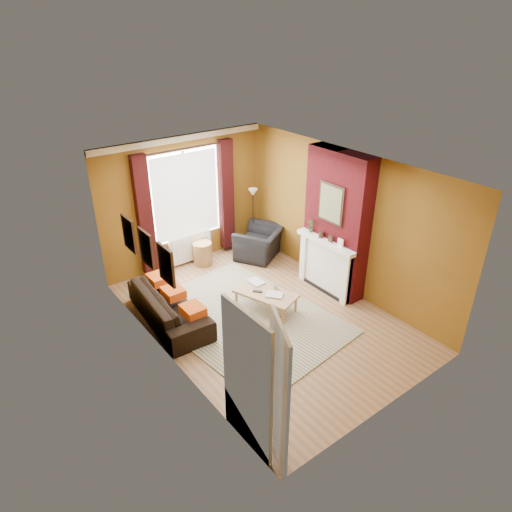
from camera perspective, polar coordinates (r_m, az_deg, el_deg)
name	(u,v)px	position (r m, az deg, el deg)	size (l,w,h in m)	color
ground	(264,316)	(8.44, 1.03, -7.56)	(5.50, 5.50, 0.00)	brown
room_walls	(282,234)	(8.28, 3.31, 2.72)	(3.82, 5.54, 2.83)	brown
striped_rug	(245,318)	(8.37, -1.44, -7.81)	(2.90, 3.74, 0.02)	#33658D
sofa	(169,306)	(8.32, -10.79, -6.15)	(2.07, 0.81, 0.61)	black
armchair	(260,243)	(10.31, 0.49, 1.68)	(1.05, 0.92, 0.68)	black
coffee_table	(266,294)	(8.43, 1.23, -4.81)	(0.91, 1.26, 0.38)	tan
wicker_stool	(203,253)	(10.09, -6.68, 0.32)	(0.41, 0.41, 0.51)	#976C41
floor_lamp	(253,202)	(10.41, -0.38, 6.80)	(0.22, 0.22, 1.45)	black
book_a	(273,298)	(8.23, 2.15, -5.28)	(0.23, 0.31, 0.03)	#999999
book_b	(251,284)	(8.65, -0.63, -3.50)	(0.24, 0.32, 0.02)	#999999
mug	(276,287)	(8.50, 2.46, -3.84)	(0.10, 0.10, 0.10)	#999999
tv_remote	(257,291)	(8.42, 0.19, -4.44)	(0.15, 0.17, 0.02)	#232326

